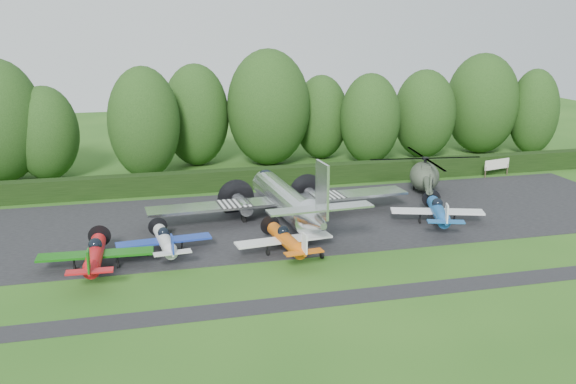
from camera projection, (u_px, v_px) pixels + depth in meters
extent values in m
plane|color=#1F4A15|center=(281.00, 266.00, 44.14)|extent=(160.00, 160.00, 0.00)
cube|color=black|center=(253.00, 222.00, 53.49)|extent=(70.00, 18.00, 0.01)
cube|color=black|center=(304.00, 302.00, 38.52)|extent=(70.00, 2.00, 0.00)
cube|color=black|center=(232.00, 189.00, 63.78)|extent=(90.00, 1.60, 2.00)
cylinder|color=silver|center=(285.00, 200.00, 52.93)|extent=(2.35, 12.26, 2.35)
cone|color=silver|center=(268.00, 180.00, 59.35)|extent=(2.35, 1.53, 2.35)
cone|color=silver|center=(310.00, 221.00, 45.91)|extent=(2.35, 3.06, 2.35)
sphere|color=black|center=(270.00, 178.00, 58.30)|extent=(1.53, 1.53, 1.53)
cube|color=silver|center=(282.00, 200.00, 53.97)|extent=(22.48, 2.45, 0.22)
cube|color=white|center=(234.00, 202.00, 52.97)|extent=(2.66, 2.55, 0.05)
cube|color=white|center=(329.00, 196.00, 54.90)|extent=(2.66, 2.55, 0.05)
cylinder|color=silver|center=(243.00, 204.00, 53.84)|extent=(1.12, 3.27, 1.12)
cylinder|color=silver|center=(317.00, 199.00, 55.38)|extent=(1.12, 3.27, 1.12)
cylinder|color=black|center=(238.00, 197.00, 55.99)|extent=(3.27, 0.03, 3.27)
cylinder|color=black|center=(310.00, 192.00, 57.53)|extent=(3.27, 0.03, 3.27)
cube|color=silver|center=(313.00, 209.00, 44.85)|extent=(7.66, 1.43, 0.14)
cube|color=silver|center=(315.00, 190.00, 44.19)|extent=(0.18, 2.25, 3.88)
cylinder|color=black|center=(244.00, 218.00, 53.75)|extent=(0.26, 0.92, 0.92)
cylinder|color=black|center=(319.00, 213.00, 55.29)|extent=(0.26, 0.92, 0.92)
cylinder|color=black|center=(314.00, 256.00, 45.37)|extent=(0.18, 0.45, 0.45)
cylinder|color=#B41015|center=(95.00, 255.00, 42.84)|extent=(1.05, 6.01, 1.05)
sphere|color=black|center=(95.00, 245.00, 43.32)|extent=(0.92, 0.92, 0.92)
cube|color=#12590D|center=(95.00, 254.00, 43.39)|extent=(7.65, 1.42, 0.15)
cube|color=#B41015|center=(92.00, 271.00, 39.39)|extent=(2.84, 0.77, 0.11)
cube|color=#12590D|center=(91.00, 261.00, 39.10)|extent=(0.11, 0.87, 1.42)
cylinder|color=black|center=(97.00, 236.00, 46.47)|extent=(1.64, 0.02, 1.64)
cylinder|color=black|center=(74.00, 269.00, 43.08)|extent=(0.15, 0.48, 0.48)
cylinder|color=black|center=(118.00, 265.00, 43.74)|extent=(0.15, 0.48, 0.48)
cylinder|color=black|center=(98.00, 254.00, 45.77)|extent=(0.13, 0.44, 0.44)
cylinder|color=silver|center=(165.00, 241.00, 45.89)|extent=(0.93, 5.35, 0.93)
sphere|color=black|center=(164.00, 233.00, 46.32)|extent=(0.82, 0.82, 0.82)
cube|color=navy|center=(165.00, 241.00, 46.38)|extent=(6.81, 1.26, 0.14)
cube|color=silver|center=(168.00, 253.00, 42.82)|extent=(2.53, 0.68, 0.10)
cube|color=navy|center=(168.00, 245.00, 42.56)|extent=(0.10, 0.78, 1.26)
cylinder|color=black|center=(162.00, 226.00, 49.12)|extent=(1.46, 0.02, 1.46)
cylinder|color=black|center=(148.00, 253.00, 46.10)|extent=(0.14, 0.43, 0.43)
cylinder|color=black|center=(183.00, 250.00, 46.69)|extent=(0.14, 0.43, 0.43)
cylinder|color=black|center=(163.00, 241.00, 48.50)|extent=(0.12, 0.39, 0.39)
cylinder|color=#D15A0C|center=(286.00, 240.00, 45.91)|extent=(0.98, 5.63, 0.98)
sphere|color=black|center=(284.00, 231.00, 46.37)|extent=(0.86, 0.86, 0.86)
cube|color=silver|center=(285.00, 240.00, 46.43)|extent=(7.17, 1.33, 0.14)
cube|color=#D15A0C|center=(299.00, 253.00, 42.68)|extent=(2.66, 0.72, 0.10)
cube|color=silver|center=(299.00, 244.00, 42.41)|extent=(0.10, 0.82, 1.33)
cylinder|color=black|center=(275.00, 225.00, 49.31)|extent=(1.54, 0.02, 1.54)
cylinder|color=black|center=(267.00, 252.00, 46.14)|extent=(0.14, 0.45, 0.45)
cylinder|color=black|center=(303.00, 249.00, 46.76)|extent=(0.14, 0.45, 0.45)
cylinder|color=black|center=(278.00, 241.00, 48.66)|extent=(0.12, 0.41, 0.41)
cylinder|color=#195197|center=(438.00, 211.00, 52.46)|extent=(1.04, 5.94, 1.04)
sphere|color=black|center=(435.00, 204.00, 52.94)|extent=(0.91, 0.91, 0.91)
cube|color=silver|center=(435.00, 211.00, 53.01)|extent=(7.56, 1.40, 0.15)
cube|color=#195197|center=(460.00, 221.00, 49.06)|extent=(2.81, 0.76, 0.11)
cube|color=silver|center=(461.00, 213.00, 48.77)|extent=(0.11, 0.86, 1.40)
cylinder|color=black|center=(418.00, 199.00, 56.05)|extent=(1.62, 0.02, 1.62)
cylinder|color=black|center=(420.00, 223.00, 52.70)|extent=(0.15, 0.48, 0.48)
cylinder|color=black|center=(451.00, 220.00, 53.36)|extent=(0.15, 0.48, 0.48)
cylinder|color=black|center=(423.00, 213.00, 55.35)|extent=(0.13, 0.43, 0.43)
ellipsoid|color=#343D2F|center=(424.00, 176.00, 62.19)|extent=(2.83, 5.19, 2.71)
cylinder|color=#343D2F|center=(444.00, 184.00, 58.30)|extent=(0.64, 5.45, 0.64)
cube|color=#343D2F|center=(460.00, 182.00, 55.45)|extent=(0.11, 0.82, 1.45)
cylinder|color=black|center=(425.00, 162.00, 61.84)|extent=(0.27, 0.27, 0.73)
cylinder|color=black|center=(425.00, 158.00, 61.73)|extent=(0.64, 0.64, 0.23)
cylinder|color=black|center=(425.00, 158.00, 61.73)|extent=(10.90, 10.90, 0.05)
cube|color=#343D2F|center=(428.00, 167.00, 61.24)|extent=(0.82, 1.82, 0.64)
ellipsoid|color=black|center=(418.00, 172.00, 63.53)|extent=(1.73, 1.73, 1.55)
cylinder|color=black|center=(412.00, 188.00, 63.02)|extent=(0.16, 0.51, 0.51)
cylinder|color=black|center=(429.00, 187.00, 63.45)|extent=(0.16, 0.51, 0.51)
cylinder|color=black|center=(437.00, 198.00, 59.85)|extent=(0.15, 0.44, 0.44)
cylinder|color=#3F3326|center=(483.00, 172.00, 68.23)|extent=(0.13, 0.13, 1.27)
cylinder|color=#3F3326|center=(510.00, 170.00, 68.97)|extent=(0.13, 0.13, 1.27)
cube|color=silver|center=(497.00, 164.00, 68.40)|extent=(3.39, 0.08, 1.06)
cylinder|color=black|center=(321.00, 145.00, 77.46)|extent=(0.70, 0.70, 3.28)
ellipsoid|color=black|center=(321.00, 117.00, 76.58)|extent=(6.45, 6.45, 10.01)
cylinder|color=black|center=(369.00, 149.00, 74.81)|extent=(0.70, 0.70, 3.42)
ellipsoid|color=black|center=(370.00, 119.00, 73.88)|extent=(6.98, 6.98, 10.45)
cylinder|color=black|center=(146.00, 160.00, 68.08)|extent=(0.70, 0.70, 3.85)
ellipsoid|color=black|center=(144.00, 123.00, 67.03)|extent=(7.49, 7.49, 11.77)
cylinder|color=black|center=(531.00, 140.00, 80.06)|extent=(0.70, 0.70, 3.45)
ellipsoid|color=black|center=(534.00, 112.00, 79.13)|extent=(6.02, 6.02, 10.53)
cylinder|color=black|center=(479.00, 137.00, 80.60)|extent=(0.70, 0.70, 4.05)
ellipsoid|color=black|center=(482.00, 104.00, 79.50)|extent=(8.94, 8.94, 12.37)
cylinder|color=black|center=(423.00, 143.00, 77.88)|extent=(0.70, 0.70, 3.48)
ellipsoid|color=black|center=(425.00, 114.00, 76.94)|extent=(7.41, 7.41, 10.63)
cylinder|color=black|center=(49.00, 164.00, 67.30)|extent=(0.70, 0.70, 3.22)
ellipsoid|color=black|center=(45.00, 133.00, 66.43)|extent=(6.80, 6.80, 9.83)
cylinder|color=black|center=(269.00, 146.00, 74.06)|extent=(0.70, 0.70, 4.33)
ellipsoid|color=black|center=(268.00, 108.00, 72.89)|extent=(9.46, 9.46, 13.22)
cylinder|color=black|center=(197.00, 149.00, 73.82)|extent=(0.70, 0.70, 3.80)
ellipsoid|color=black|center=(196.00, 115.00, 72.79)|extent=(7.55, 7.55, 11.60)
cylinder|color=black|center=(5.00, 162.00, 66.21)|extent=(0.70, 0.70, 4.14)
ellipsoid|color=black|center=(0.00, 121.00, 65.08)|extent=(8.61, 8.61, 12.66)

